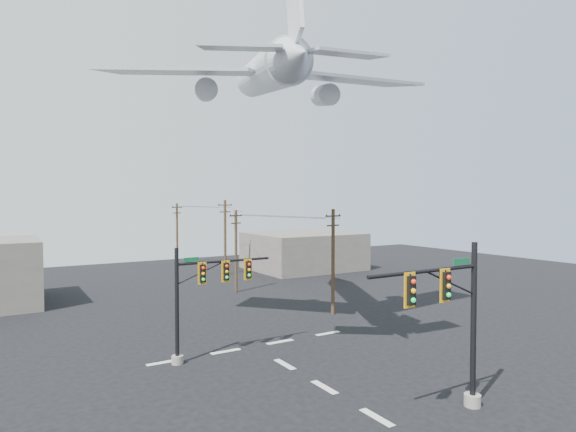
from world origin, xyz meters
TOP-DOWN VIEW (x-y plane):
  - ground at (0.00, 0.00)m, footprint 120.00×120.00m
  - lane_markings at (0.00, 5.33)m, footprint 14.00×21.20m
  - signal_mast_near at (3.27, -1.46)m, footprint 6.78×0.85m
  - signal_mast_far at (-3.83, 11.29)m, footprint 6.44×0.75m
  - utility_pole_a at (9.74, 16.48)m, footprint 1.77×0.44m
  - utility_pole_b at (6.85, 29.47)m, footprint 1.67×0.68m
  - utility_pole_c at (10.60, 40.84)m, footprint 1.96×0.33m
  - utility_pole_d at (8.61, 54.12)m, footprint 1.78×0.85m
  - power_lines at (8.88, 35.24)m, footprint 5.42×37.65m
  - airliner at (2.30, 14.43)m, footprint 22.41×24.29m
  - building_right at (22.00, 40.00)m, footprint 14.00×12.00m

SIDE VIEW (x-z plane):
  - ground at x=0.00m, z-range 0.00..0.00m
  - lane_markings at x=0.00m, z-range 0.01..0.01m
  - building_right at x=22.00m, z-range 0.00..5.00m
  - signal_mast_far at x=-3.83m, z-range 0.44..7.28m
  - signal_mast_near at x=3.27m, z-range 0.25..7.95m
  - utility_pole_b at x=6.85m, z-range 0.20..8.74m
  - utility_pole_a at x=9.74m, z-range 0.20..9.07m
  - utility_pole_d at x=8.61m, z-range 0.21..9.30m
  - utility_pole_c at x=10.60m, z-range 0.22..9.81m
  - power_lines at x=8.88m, z-range 8.07..8.67m
  - airliner at x=2.30m, z-range 15.18..21.97m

